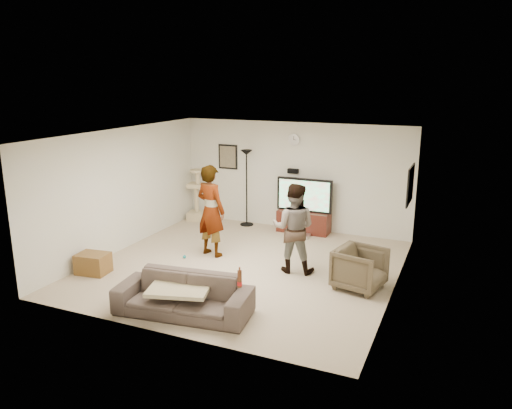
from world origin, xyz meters
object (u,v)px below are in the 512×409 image
at_px(sofa, 183,295).
at_px(side_table, 93,263).
at_px(tv_stand, 304,222).
at_px(beer_bottle, 240,279).
at_px(armchair, 360,269).
at_px(tv, 304,195).
at_px(floor_lamp, 247,188).
at_px(cat_tree, 196,194).
at_px(person_right, 294,228).
at_px(person_left, 211,211).

height_order(sofa, side_table, sofa).
bearing_deg(tv_stand, beer_bottle, -83.16).
bearing_deg(armchair, beer_bottle, 158.98).
xyz_separation_m(tv, side_table, (-2.75, -3.90, -0.70)).
relative_size(floor_lamp, beer_bottle, 7.29).
relative_size(floor_lamp, sofa, 0.89).
distance_m(cat_tree, side_table, 3.85).
relative_size(tv, side_table, 2.32).
height_order(tv, sofa, tv).
distance_m(person_right, sofa, 2.52).
height_order(tv_stand, person_left, person_left).
height_order(cat_tree, armchair, cat_tree).
bearing_deg(side_table, tv, 54.83).
relative_size(floor_lamp, armchair, 2.34).
bearing_deg(sofa, side_table, 155.80).
height_order(tv_stand, sofa, sofa).
bearing_deg(floor_lamp, tv, -0.03).
bearing_deg(side_table, armchair, 15.33).
bearing_deg(armchair, person_right, 89.36).
height_order(armchair, side_table, armchair).
height_order(floor_lamp, beer_bottle, floor_lamp).
relative_size(floor_lamp, side_table, 3.27).
distance_m(floor_lamp, cat_tree, 1.37).
relative_size(tv, cat_tree, 0.99).
height_order(floor_lamp, armchair, floor_lamp).
bearing_deg(tv, cat_tree, -178.30).
relative_size(cat_tree, sofa, 0.64).
xyz_separation_m(person_left, armchair, (3.08, -0.46, -0.57)).
bearing_deg(armchair, tv_stand, 47.21).
bearing_deg(armchair, sofa, 143.72).
bearing_deg(tv_stand, tv, 0.00).
bearing_deg(person_right, cat_tree, -42.98).
xyz_separation_m(floor_lamp, person_left, (0.22, -2.18, 0.01)).
relative_size(tv_stand, floor_lamp, 0.66).
relative_size(tv_stand, beer_bottle, 4.79).
xyz_separation_m(beer_bottle, armchair, (1.30, 1.98, -0.37)).
xyz_separation_m(person_left, person_right, (1.79, -0.17, -0.09)).
distance_m(tv, floor_lamp, 1.45).
bearing_deg(tv, person_left, -119.40).
relative_size(sofa, side_table, 3.67).
xyz_separation_m(cat_tree, sofa, (2.40, -4.54, -0.35)).
height_order(tv_stand, person_right, person_right).
distance_m(cat_tree, person_right, 4.05).
xyz_separation_m(cat_tree, person_left, (1.56, -2.10, 0.27)).
bearing_deg(armchair, floor_lamp, 63.49).
distance_m(person_right, armchair, 1.40).
distance_m(cat_tree, sofa, 5.15).
relative_size(tv, floor_lamp, 0.71).
bearing_deg(floor_lamp, side_table, -108.44).
height_order(floor_lamp, cat_tree, floor_lamp).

